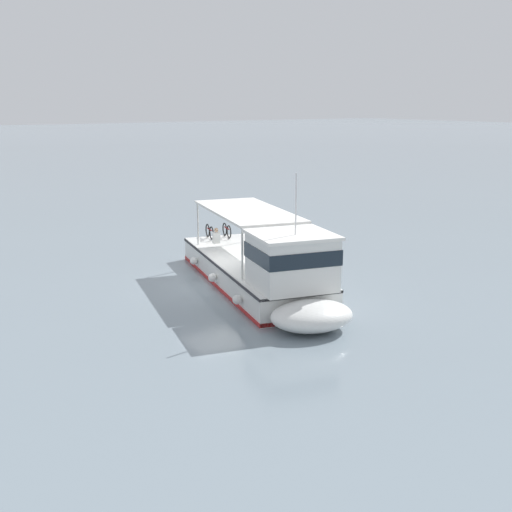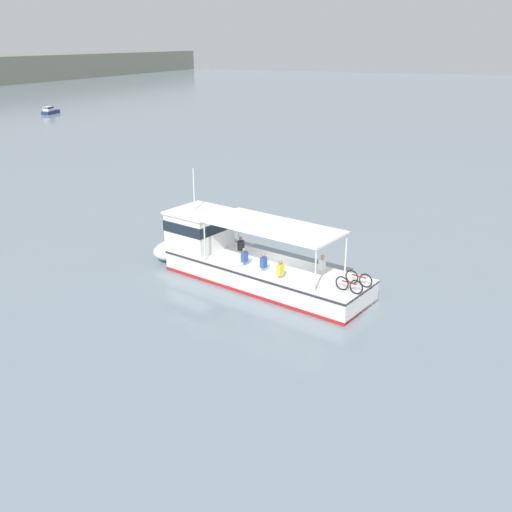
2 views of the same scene
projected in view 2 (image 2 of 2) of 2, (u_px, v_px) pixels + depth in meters
ground_plane at (287, 276)px, 29.77m from camera, size 400.00×400.00×0.00m
ferry_main at (240, 259)px, 29.23m from camera, size 6.11×13.07×5.32m
motorboat_far_right at (50, 111)px, 94.64m from camera, size 3.77×1.92×1.26m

